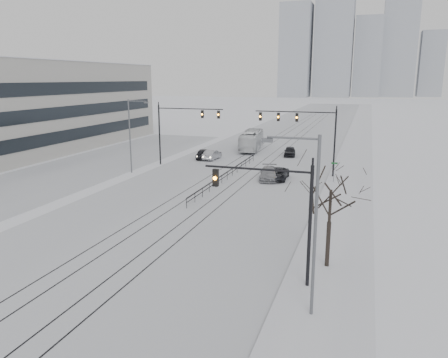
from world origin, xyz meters
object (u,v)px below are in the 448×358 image
sedan_sb_outer (212,155)px  sedan_nb_right (269,174)px  sedan_sb_inner (204,154)px  traffic_mast_near (281,207)px  sedan_nb_far (290,151)px  bare_tree (331,198)px  sedan_nb_front (278,174)px  box_truck (251,140)px

sedan_sb_outer → sedan_nb_right: size_ratio=0.85×
sedan_sb_inner → sedan_sb_outer: (1.38, -0.20, -0.05)m
traffic_mast_near → sedan_nb_right: bearing=103.8°
traffic_mast_near → sedan_nb_far: traffic_mast_near is taller
sedan_sb_inner → sedan_nb_far: (11.52, 6.20, -0.05)m
bare_tree → sedan_sb_inner: size_ratio=1.39×
sedan_nb_front → box_truck: box_truck is taller
sedan_sb_outer → box_truck: box_truck is taller
sedan_sb_outer → box_truck: (3.18, 10.21, 0.86)m
sedan_sb_inner → sedan_nb_right: sedan_sb_inner is taller
traffic_mast_near → sedan_nb_front: traffic_mast_near is taller
traffic_mast_near → sedan_sb_inner: 40.31m
bare_tree → sedan_nb_far: (-9.08, 38.97, -3.80)m
traffic_mast_near → sedan_sb_inner: size_ratio=1.60×
sedan_sb_inner → sedan_nb_front: sedan_sb_inner is taller
traffic_mast_near → sedan_sb_outer: size_ratio=1.66×
box_truck → bare_tree: bearing=103.8°
sedan_sb_inner → sedan_sb_outer: bearing=161.6°
sedan_nb_front → sedan_nb_far: sedan_nb_far is taller
sedan_nb_right → box_truck: size_ratio=0.44×
sedan_nb_front → sedan_nb_right: bearing=-159.6°
sedan_sb_outer → sedan_nb_far: size_ratio=1.03×
traffic_mast_near → sedan_nb_far: size_ratio=1.72×
bare_tree → sedan_nb_front: bearing=108.6°
sedan_nb_front → traffic_mast_near: bearing=-80.5°
sedan_nb_far → sedan_nb_front: bearing=-92.7°
bare_tree → sedan_nb_right: size_ratio=1.23×
sedan_sb_outer → sedan_sb_inner: bearing=-6.4°
bare_tree → sedan_sb_inner: bearing=122.2°
bare_tree → sedan_sb_outer: bearing=120.5°
sedan_nb_front → sedan_nb_far: size_ratio=1.16×
sedan_nb_right → box_truck: bearing=99.5°
sedan_sb_inner → box_truck: 11.02m
sedan_sb_inner → sedan_nb_right: size_ratio=0.88×
box_truck → sedan_nb_far: bearing=144.5°
box_truck → sedan_sb_inner: bearing=58.7°
sedan_nb_far → sedan_sb_inner: bearing=-159.3°
sedan_sb_inner → sedan_nb_far: bearing=-161.8°
sedan_nb_right → sedan_nb_far: 16.44m
traffic_mast_near → bare_tree: size_ratio=1.15×
sedan_nb_right → sedan_nb_far: size_ratio=1.22×
sedan_nb_front → box_truck: size_ratio=0.42×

